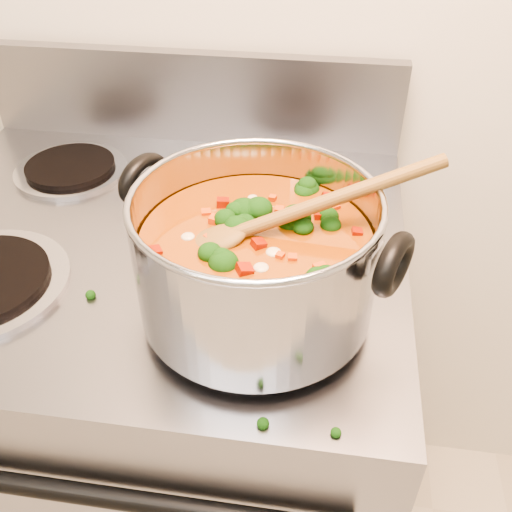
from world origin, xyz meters
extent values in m
cube|color=gray|center=(-0.03, 1.16, 0.46)|extent=(0.75, 0.65, 0.92)
cube|color=gray|center=(-0.03, 1.46, 1.00)|extent=(0.75, 0.03, 0.16)
cylinder|color=black|center=(-0.03, 0.82, 0.80)|extent=(0.63, 0.02, 0.02)
cylinder|color=#A5A5AD|center=(0.14, 1.01, 0.92)|extent=(0.23, 0.23, 0.01)
cylinder|color=black|center=(0.14, 1.01, 0.93)|extent=(0.18, 0.18, 0.01)
cylinder|color=#A5A5AD|center=(-0.21, 1.31, 0.92)|extent=(0.19, 0.19, 0.01)
cylinder|color=black|center=(-0.21, 1.31, 0.93)|extent=(0.15, 0.15, 0.01)
cylinder|color=#A5A5AD|center=(0.14, 1.31, 0.92)|extent=(0.19, 0.19, 0.01)
cylinder|color=black|center=(0.14, 1.31, 0.93)|extent=(0.15, 0.15, 0.01)
cylinder|color=#A5A5AD|center=(0.15, 1.01, 1.01)|extent=(0.27, 0.27, 0.15)
torus|color=#A5A5AD|center=(0.15, 1.01, 1.08)|extent=(0.28, 0.28, 0.01)
cylinder|color=#863C0C|center=(0.15, 1.01, 0.99)|extent=(0.26, 0.26, 0.10)
torus|color=black|center=(0.01, 1.07, 1.06)|extent=(0.05, 0.08, 0.08)
torus|color=black|center=(0.29, 0.96, 1.06)|extent=(0.05, 0.08, 0.08)
ellipsoid|color=black|center=(0.20, 1.07, 1.04)|extent=(0.04, 0.04, 0.03)
ellipsoid|color=black|center=(0.16, 1.05, 1.04)|extent=(0.04, 0.04, 0.03)
ellipsoid|color=black|center=(0.18, 1.08, 1.04)|extent=(0.04, 0.04, 0.03)
ellipsoid|color=black|center=(0.14, 0.92, 1.04)|extent=(0.04, 0.04, 0.03)
ellipsoid|color=black|center=(0.12, 1.07, 1.04)|extent=(0.04, 0.04, 0.03)
ellipsoid|color=black|center=(0.24, 1.07, 1.04)|extent=(0.04, 0.04, 0.03)
ellipsoid|color=black|center=(0.13, 0.92, 1.04)|extent=(0.04, 0.04, 0.03)
ellipsoid|color=black|center=(0.10, 0.97, 1.04)|extent=(0.04, 0.04, 0.03)
ellipsoid|color=black|center=(0.06, 0.97, 1.04)|extent=(0.04, 0.04, 0.03)
ellipsoid|color=#8E1605|center=(0.20, 0.98, 1.04)|extent=(0.01, 0.01, 0.01)
ellipsoid|color=#8E1605|center=(0.12, 0.92, 1.04)|extent=(0.01, 0.01, 0.01)
ellipsoid|color=#8E1605|center=(0.21, 0.99, 1.04)|extent=(0.01, 0.01, 0.01)
ellipsoid|color=#8E1605|center=(0.13, 0.92, 1.04)|extent=(0.01, 0.01, 0.01)
ellipsoid|color=#8E1605|center=(0.21, 1.09, 1.04)|extent=(0.01, 0.01, 0.01)
ellipsoid|color=#8E1605|center=(0.12, 1.07, 1.04)|extent=(0.01, 0.01, 0.01)
ellipsoid|color=#8E1605|center=(0.16, 1.07, 1.04)|extent=(0.01, 0.01, 0.01)
ellipsoid|color=#8E1605|center=(0.08, 0.96, 1.04)|extent=(0.01, 0.01, 0.01)
ellipsoid|color=#8E1605|center=(0.10, 1.02, 1.04)|extent=(0.01, 0.01, 0.01)
ellipsoid|color=#8E1605|center=(0.14, 1.11, 1.04)|extent=(0.01, 0.01, 0.01)
ellipsoid|color=#C83D0B|center=(0.11, 1.12, 1.04)|extent=(0.01, 0.01, 0.01)
ellipsoid|color=#C83D0B|center=(0.15, 1.05, 1.04)|extent=(0.01, 0.01, 0.01)
ellipsoid|color=#C83D0B|center=(0.22, 1.02, 1.04)|extent=(0.01, 0.01, 0.01)
ellipsoid|color=#C83D0B|center=(0.05, 1.01, 1.04)|extent=(0.01, 0.01, 0.01)
ellipsoid|color=#C83D0B|center=(0.11, 1.05, 1.04)|extent=(0.01, 0.01, 0.01)
ellipsoid|color=#C83D0B|center=(0.07, 1.06, 1.04)|extent=(0.01, 0.01, 0.01)
ellipsoid|color=#C83D0B|center=(0.16, 0.97, 1.04)|extent=(0.01, 0.01, 0.01)
ellipsoid|color=#C83D0B|center=(0.13, 0.90, 1.04)|extent=(0.01, 0.01, 0.01)
ellipsoid|color=#C83D0B|center=(0.23, 0.94, 1.04)|extent=(0.01, 0.01, 0.01)
ellipsoid|color=#C83D0B|center=(0.18, 0.93, 1.04)|extent=(0.01, 0.01, 0.01)
ellipsoid|color=#C83D0B|center=(0.12, 1.01, 1.04)|extent=(0.01, 0.01, 0.01)
ellipsoid|color=#CEB98D|center=(0.07, 1.06, 1.04)|extent=(0.02, 0.02, 0.01)
ellipsoid|color=#CEB98D|center=(0.18, 0.99, 1.04)|extent=(0.02, 0.02, 0.01)
ellipsoid|color=#CEB98D|center=(0.16, 0.95, 1.04)|extent=(0.02, 0.02, 0.01)
ellipsoid|color=#CEB98D|center=(0.16, 0.92, 1.04)|extent=(0.02, 0.02, 0.01)
ellipsoid|color=#CEB98D|center=(0.10, 1.01, 1.04)|extent=(0.02, 0.02, 0.01)
ellipsoid|color=#CEB98D|center=(0.15, 1.05, 1.04)|extent=(0.02, 0.02, 0.01)
ellipsoid|color=brown|center=(0.11, 1.00, 1.04)|extent=(0.09, 0.07, 0.04)
cylinder|color=brown|center=(0.23, 1.04, 1.07)|extent=(0.25, 0.10, 0.09)
ellipsoid|color=black|center=(0.23, 0.86, 0.92)|extent=(0.01, 0.01, 0.01)
ellipsoid|color=black|center=(0.18, 1.18, 0.92)|extent=(0.01, 0.01, 0.01)
ellipsoid|color=black|center=(0.32, 0.93, 0.92)|extent=(0.01, 0.01, 0.01)
ellipsoid|color=black|center=(0.06, 0.88, 0.92)|extent=(0.01, 0.01, 0.01)
ellipsoid|color=black|center=(0.30, 1.08, 0.92)|extent=(0.01, 0.01, 0.01)
camera|label=1|loc=(0.22, 0.52, 1.41)|focal=40.00mm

